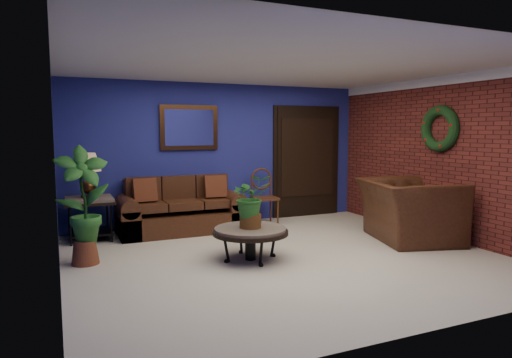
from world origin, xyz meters
name	(u,v)px	position (x,y,z in m)	size (l,w,h in m)	color
floor	(285,257)	(0.00, 0.00, 0.00)	(5.50, 5.50, 0.00)	beige
wall_back	(221,154)	(0.00, 2.50, 1.25)	(5.50, 0.04, 2.50)	navy
wall_left	(55,171)	(-2.75, 0.00, 1.25)	(0.04, 5.00, 2.50)	navy
wall_right_brick	(444,158)	(2.75, 0.00, 1.25)	(0.04, 5.00, 2.50)	maroon
ceiling	(286,65)	(0.00, 0.00, 2.50)	(5.50, 5.00, 0.02)	silver
crown_molding	(446,80)	(2.72, 0.00, 2.43)	(0.03, 5.00, 0.14)	white
wall_mirror	(189,128)	(-0.60, 2.46, 1.72)	(1.02, 0.06, 0.77)	#412611
closet_door	(307,162)	(1.75, 2.47, 1.05)	(1.44, 0.06, 2.18)	black
wreath	(440,129)	(2.69, 0.05, 1.70)	(0.72, 0.72, 0.16)	black
sofa	(180,214)	(-0.88, 2.08, 0.30)	(2.03, 0.87, 0.91)	#462414
coffee_table	(250,232)	(-0.47, 0.07, 0.36)	(0.98, 0.98, 0.42)	#57524C
end_table	(89,207)	(-2.30, 2.05, 0.50)	(0.72, 0.72, 0.66)	#57524C
table_lamp	(88,170)	(-2.30, 2.05, 1.08)	(0.39, 0.39, 0.65)	#412611
side_chair	(263,192)	(0.66, 2.12, 0.56)	(0.46, 0.46, 0.99)	#502A17
armchair	(409,210)	(2.15, 0.07, 0.46)	(1.42, 1.24, 0.92)	#462414
coffee_plant	(250,199)	(-0.47, 0.07, 0.80)	(0.50, 0.44, 0.69)	brown
floor_plant	(399,209)	(2.35, 0.49, 0.41)	(0.36, 0.29, 0.79)	brown
tall_plant	(83,200)	(-2.45, 0.73, 0.81)	(0.71, 0.53, 1.50)	brown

